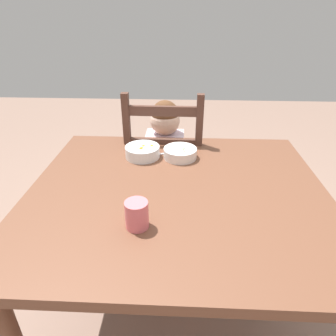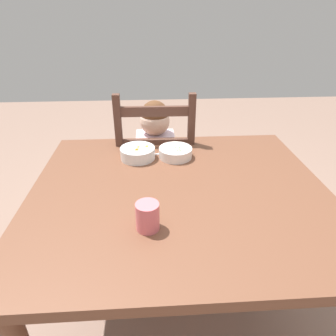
{
  "view_description": "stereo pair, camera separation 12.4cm",
  "coord_description": "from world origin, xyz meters",
  "px_view_note": "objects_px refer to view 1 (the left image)",
  "views": [
    {
      "loc": [
        0.01,
        -1.03,
        1.41
      ],
      "look_at": [
        -0.04,
        0.09,
        0.81
      ],
      "focal_mm": 32.1,
      "sensor_mm": 36.0,
      "label": 1
    },
    {
      "loc": [
        -0.11,
        -1.03,
        1.41
      ],
      "look_at": [
        -0.04,
        0.09,
        0.81
      ],
      "focal_mm": 32.1,
      "sensor_mm": 36.0,
      "label": 2
    }
  ],
  "objects_px": {
    "dining_chair": "(165,177)",
    "bowl_of_peas": "(180,153)",
    "dining_table": "(177,209)",
    "drinking_cup": "(137,215)",
    "child_figure": "(165,155)",
    "bowl_of_carrots": "(143,151)",
    "spoon": "(152,154)"
  },
  "relations": [
    {
      "from": "dining_chair",
      "to": "drinking_cup",
      "type": "bearing_deg",
      "value": -93.11
    },
    {
      "from": "child_figure",
      "to": "bowl_of_carrots",
      "type": "height_order",
      "value": "child_figure"
    },
    {
      "from": "child_figure",
      "to": "spoon",
      "type": "distance_m",
      "value": 0.3
    },
    {
      "from": "dining_chair",
      "to": "drinking_cup",
      "type": "xyz_separation_m",
      "value": [
        -0.04,
        -0.82,
        0.33
      ]
    },
    {
      "from": "spoon",
      "to": "drinking_cup",
      "type": "relative_size",
      "value": 1.42
    },
    {
      "from": "dining_chair",
      "to": "dining_table",
      "type": "bearing_deg",
      "value": -81.65
    },
    {
      "from": "dining_table",
      "to": "bowl_of_carrots",
      "type": "distance_m",
      "value": 0.36
    },
    {
      "from": "child_figure",
      "to": "bowl_of_peas",
      "type": "xyz_separation_m",
      "value": [
        0.09,
        -0.29,
        0.16
      ]
    },
    {
      "from": "dining_table",
      "to": "spoon",
      "type": "xyz_separation_m",
      "value": [
        -0.13,
        0.31,
        0.1
      ]
    },
    {
      "from": "child_figure",
      "to": "drinking_cup",
      "type": "distance_m",
      "value": 0.84
    },
    {
      "from": "dining_chair",
      "to": "bowl_of_peas",
      "type": "bearing_deg",
      "value": -72.5
    },
    {
      "from": "dining_chair",
      "to": "child_figure",
      "type": "xyz_separation_m",
      "value": [
        0.0,
        -0.0,
        0.15
      ]
    },
    {
      "from": "bowl_of_carrots",
      "to": "bowl_of_peas",
      "type": "bearing_deg",
      "value": -0.02
    },
    {
      "from": "child_figure",
      "to": "bowl_of_carrots",
      "type": "relative_size",
      "value": 5.67
    },
    {
      "from": "dining_table",
      "to": "bowl_of_carrots",
      "type": "bearing_deg",
      "value": 121.5
    },
    {
      "from": "spoon",
      "to": "child_figure",
      "type": "bearing_deg",
      "value": 79.77
    },
    {
      "from": "child_figure",
      "to": "spoon",
      "type": "xyz_separation_m",
      "value": [
        -0.05,
        -0.27,
        0.14
      ]
    },
    {
      "from": "dining_table",
      "to": "dining_chair",
      "type": "xyz_separation_m",
      "value": [
        -0.09,
        0.58,
        -0.19
      ]
    },
    {
      "from": "child_figure",
      "to": "spoon",
      "type": "bearing_deg",
      "value": -100.23
    },
    {
      "from": "child_figure",
      "to": "bowl_of_peas",
      "type": "relative_size",
      "value": 5.88
    },
    {
      "from": "bowl_of_peas",
      "to": "bowl_of_carrots",
      "type": "distance_m",
      "value": 0.18
    },
    {
      "from": "child_figure",
      "to": "spoon",
      "type": "height_order",
      "value": "child_figure"
    },
    {
      "from": "dining_table",
      "to": "spoon",
      "type": "bearing_deg",
      "value": 113.06
    },
    {
      "from": "bowl_of_peas",
      "to": "spoon",
      "type": "relative_size",
      "value": 1.16
    },
    {
      "from": "bowl_of_peas",
      "to": "bowl_of_carrots",
      "type": "bearing_deg",
      "value": 179.98
    },
    {
      "from": "bowl_of_carrots",
      "to": "drinking_cup",
      "type": "xyz_separation_m",
      "value": [
        0.05,
        -0.53,
        0.02
      ]
    },
    {
      "from": "bowl_of_peas",
      "to": "bowl_of_carrots",
      "type": "xyz_separation_m",
      "value": [
        -0.18,
        0.0,
        0.0
      ]
    },
    {
      "from": "child_figure",
      "to": "bowl_of_carrots",
      "type": "xyz_separation_m",
      "value": [
        -0.09,
        -0.29,
        0.16
      ]
    },
    {
      "from": "dining_table",
      "to": "dining_chair",
      "type": "bearing_deg",
      "value": 98.35
    },
    {
      "from": "bowl_of_carrots",
      "to": "dining_table",
      "type": "bearing_deg",
      "value": -58.5
    },
    {
      "from": "bowl_of_peas",
      "to": "spoon",
      "type": "height_order",
      "value": "bowl_of_peas"
    },
    {
      "from": "child_figure",
      "to": "bowl_of_carrots",
      "type": "bearing_deg",
      "value": -107.38
    }
  ]
}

